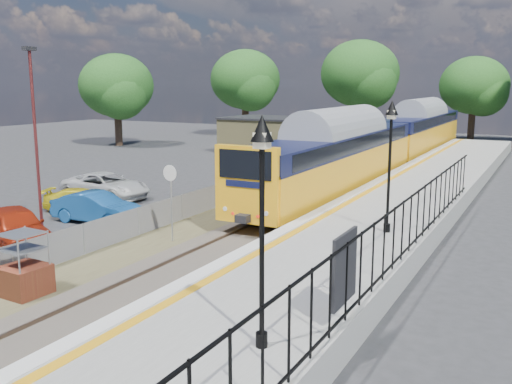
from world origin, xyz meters
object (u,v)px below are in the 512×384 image
Objects in this scene: train at (388,138)px; car_red at (16,227)px; brick_plinth at (24,266)px; car_blue at (97,207)px; victorian_lamp_south at (262,179)px; carpark_lamp at (35,132)px; car_white at (106,186)px; victorian_lamp_north at (391,136)px; car_yellow at (83,200)px; speed_sign at (171,189)px.

train reaches higher than car_red.
brick_plinth is 0.47× the size of car_blue.
carpark_lamp reaches higher than victorian_lamp_south.
train is 9.95× the size of car_blue.
train is 19.73m from car_white.
carpark_lamp reaches higher than car_white.
car_yellow is at bearing 178.37° from victorian_lamp_north.
car_yellow is at bearing 44.32° from car_red.
car_yellow is at bearing 53.33° from car_blue.
victorian_lamp_north is 0.62× the size of carpark_lamp.
car_white is (-3.16, 7.15, -3.52)m from carpark_lamp.
victorian_lamp_south is at bearing -8.89° from brick_plinth.
victorian_lamp_north is at bearing 16.93° from speed_sign.
victorian_lamp_south is 18.73m from car_yellow.
victorian_lamp_north reaches higher than car_white.
car_white reaches higher than car_blue.
carpark_lamp is at bearing -107.74° from train.
car_yellow is (-14.90, 0.42, -3.76)m from victorian_lamp_north.
carpark_lamp is 1.81× the size of car_blue.
carpark_lamp is (-5.06, -1.79, 2.12)m from speed_sign.
car_yellow is at bearing 126.43° from brick_plinth.
victorian_lamp_south is 16.10m from car_blue.
carpark_lamp is 6.01m from car_yellow.
victorian_lamp_south is at bearing -25.11° from carpark_lamp.
car_red is 0.90× the size of car_white.
victorian_lamp_south reaches higher than train.
brick_plinth is 5.64m from car_red.
speed_sign is at bearing -106.85° from car_blue.
car_blue is 5.44m from car_white.
speed_sign is 0.74× the size of car_blue.
brick_plinth is 11.34m from car_yellow.
victorian_lamp_south is at bearing -128.52° from car_white.
car_yellow is at bearing 162.43° from speed_sign.
car_white is at bearing 44.32° from car_red.
car_yellow is at bearing 115.38° from carpark_lamp.
car_red is 9.19m from car_white.
victorian_lamp_south is 1.12× the size of car_blue.
train is at bearing -23.75° from car_blue.
car_yellow is 3.06m from car_white.
victorian_lamp_north reaches higher than speed_sign.
carpark_lamp is (-4.69, 4.81, 3.29)m from brick_plinth.
car_yellow is (-9.60, -19.32, -1.80)m from train.
carpark_lamp is 4.56m from car_blue.
car_red is at bearing -157.75° from car_white.
brick_plinth is at bearing -95.76° from train.
victorian_lamp_north is 1.24× the size of car_yellow.
victorian_lamp_south is at bearing -88.85° from victorian_lamp_north.
car_blue is (-12.65, -1.00, -3.62)m from victorian_lamp_north.
carpark_lamp is 2.00× the size of car_yellow.
brick_plinth is 8.90m from car_blue.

